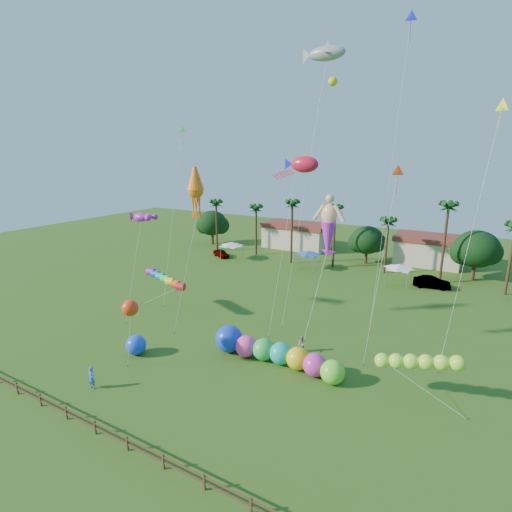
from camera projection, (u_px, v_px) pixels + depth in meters
The scene contains 23 objects.
ground at pixel (189, 400), 30.00m from camera, with size 160.00×160.00×0.00m, color #285116.
tree_line at pixel (381, 241), 64.01m from camera, with size 69.46×8.91×11.00m.
buildings_row at pixel (351, 243), 72.84m from camera, with size 35.00×7.00×4.00m.
tent_row at pixel (307, 253), 62.63m from camera, with size 31.00×4.00×0.60m.
fence at pixel (127, 442), 24.83m from camera, with size 36.12×0.12×1.00m.
car_a at pixel (221, 253), 71.22m from camera, with size 1.59×3.95×1.34m, color #4C4C54.
car_b at pixel (432, 282), 54.80m from camera, with size 1.68×4.81×1.59m, color #4C4C54.
spectator_a at pixel (91, 378), 31.30m from camera, with size 0.67×0.44×1.84m, color #386EC5.
spectator_b at pixel (302, 344), 37.07m from camera, with size 0.77×0.60×1.58m, color #A59489.
caterpillar_inflatable at pixel (272, 352), 35.08m from camera, with size 12.50×2.66×2.55m.
blue_ball at pixel (136, 345), 36.68m from camera, with size 1.86×1.86×1.86m, color #1C4AFE.
rainbow_tube at pixel (170, 284), 44.99m from camera, with size 8.61×1.40×4.12m.
green_worm at pixel (382, 360), 30.34m from camera, with size 9.25×2.57×3.43m.
orange_ball_kite at pixel (130, 308), 33.17m from camera, with size 1.63×1.63×6.25m.
merman_kite at pixel (328, 230), 35.63m from camera, with size 2.51×5.60×14.07m.
fish_kite at pixel (305, 164), 39.94m from camera, with size 4.41×6.12×17.86m.
shark_kite at pixel (327, 53), 40.65m from camera, with size 5.55×8.72×28.83m.
squid_kite at pixel (196, 191), 40.09m from camera, with size 1.85×4.48×16.83m.
lobster_kite at pixel (141, 217), 43.99m from camera, with size 3.91×5.24×11.85m.
delta_kite_red at pixel (397, 175), 33.55m from camera, with size 1.41×4.14×17.12m.
delta_kite_yellow at pixel (501, 111), 31.42m from camera, with size 2.54×5.17×22.25m.
delta_kite_green at pixel (181, 134), 46.34m from camera, with size 1.19×4.54×21.23m.
delta_kite_blue at pixel (410, 25), 36.96m from camera, with size 1.31×4.42×30.86m.
Camera 1 is at (17.57, -20.22, 18.07)m, focal length 28.00 mm.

